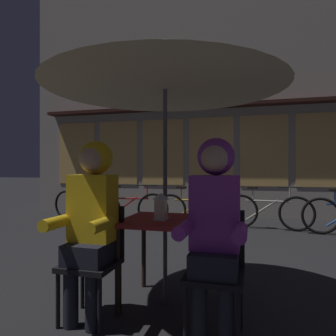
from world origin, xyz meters
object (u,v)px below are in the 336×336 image
(patio_umbrella, at_px, (165,68))
(chair_left, at_px, (95,255))
(bicycle_fourth, at_px, (268,211))
(bicycle_third, at_px, (195,210))
(lantern, at_px, (161,206))
(bicycle_nearest, at_px, (82,205))
(person_left_hooded, at_px, (91,211))
(bicycle_second, at_px, (129,208))
(chair_right, at_px, (216,265))
(person_right_hooded, at_px, (215,216))
(cafe_table, at_px, (165,230))

(patio_umbrella, height_order, chair_left, patio_umbrella)
(bicycle_fourth, bearing_deg, bicycle_third, -170.95)
(chair_left, bearing_deg, bicycle_third, 88.09)
(lantern, relative_size, bicycle_nearest, 0.14)
(chair_left, bearing_deg, patio_umbrella, 37.55)
(person_left_hooded, height_order, bicycle_third, person_left_hooded)
(bicycle_second, distance_m, bicycle_third, 1.41)
(chair_left, height_order, bicycle_nearest, chair_left)
(chair_right, distance_m, bicycle_nearest, 5.24)
(chair_left, relative_size, person_right_hooded, 0.62)
(person_right_hooded, distance_m, bicycle_second, 4.50)
(chair_right, height_order, person_left_hooded, person_left_hooded)
(bicycle_nearest, height_order, bicycle_fourth, same)
(cafe_table, distance_m, chair_right, 0.62)
(person_left_hooded, distance_m, bicycle_third, 3.89)
(bicycle_third, bearing_deg, person_right_hooded, -77.80)
(bicycle_nearest, bearing_deg, bicycle_third, -3.37)
(person_left_hooded, bearing_deg, bicycle_fourth, 69.64)
(bicycle_nearest, distance_m, bicycle_third, 2.62)
(person_right_hooded, height_order, bicycle_nearest, person_right_hooded)
(bicycle_second, bearing_deg, chair_right, -59.43)
(bicycle_third, bearing_deg, bicycle_fourth, 9.05)
(person_right_hooded, height_order, bicycle_fourth, person_right_hooded)
(person_left_hooded, relative_size, bicycle_fourth, 0.84)
(chair_left, bearing_deg, bicycle_fourth, 69.38)
(patio_umbrella, height_order, bicycle_second, patio_umbrella)
(chair_right, distance_m, bicycle_second, 4.42)
(bicycle_nearest, xyz_separation_m, bicycle_third, (2.61, -0.15, 0.00))
(person_left_hooded, relative_size, bicycle_third, 0.83)
(chair_right, distance_m, bicycle_fourth, 4.06)
(patio_umbrella, relative_size, bicycle_second, 1.39)
(lantern, bearing_deg, chair_left, -148.41)
(person_right_hooded, bearing_deg, bicycle_nearest, 130.68)
(cafe_table, distance_m, person_right_hooded, 0.67)
(bicycle_nearest, bearing_deg, chair_right, -48.91)
(bicycle_nearest, bearing_deg, bicycle_fourth, 0.96)
(lantern, bearing_deg, chair_right, -30.04)
(bicycle_third, distance_m, bicycle_fourth, 1.40)
(chair_left, xyz_separation_m, bicycle_third, (0.13, 3.80, -0.14))
(cafe_table, bearing_deg, bicycle_third, 95.89)
(bicycle_nearest, bearing_deg, chair_left, -57.83)
(lantern, distance_m, bicycle_third, 3.56)
(patio_umbrella, relative_size, bicycle_third, 1.37)
(chair_right, height_order, person_right_hooded, person_right_hooded)
(chair_left, bearing_deg, chair_right, 0.00)
(lantern, height_order, person_left_hooded, person_left_hooded)
(person_left_hooded, bearing_deg, lantern, 36.40)
(lantern, height_order, person_right_hooded, person_right_hooded)
(lantern, bearing_deg, bicycle_second, 116.48)
(chair_right, bearing_deg, chair_left, 180.00)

